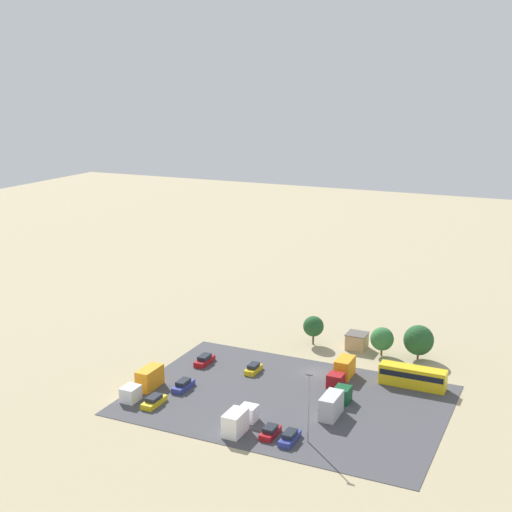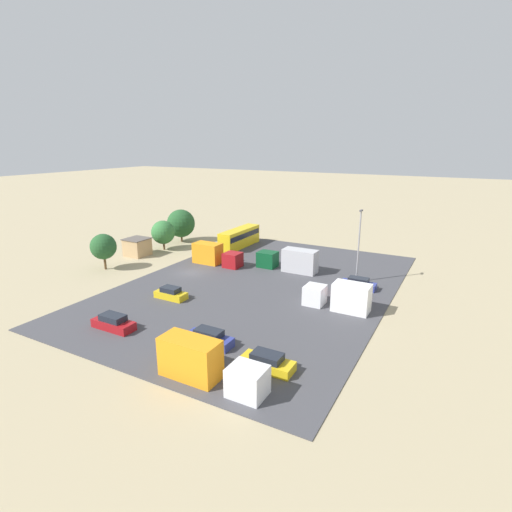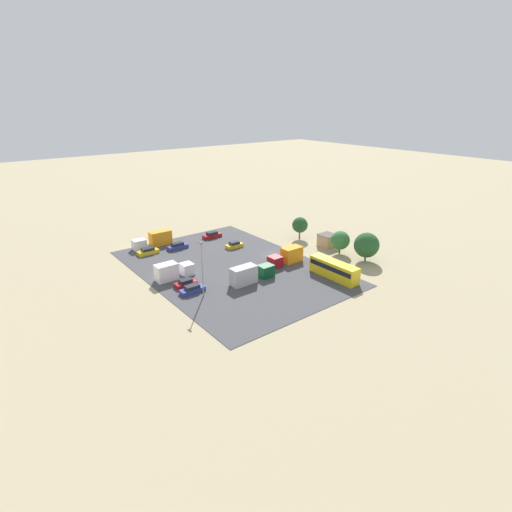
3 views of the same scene
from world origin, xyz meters
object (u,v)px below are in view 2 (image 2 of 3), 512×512
parked_car_4 (267,362)px  parked_car_1 (209,338)px  parked_truck_0 (206,364)px  bus (239,237)px  parked_truck_3 (215,255)px  parked_car_0 (349,291)px  parked_car_5 (358,284)px  parked_car_3 (171,294)px  shed_building (137,247)px  parked_car_2 (113,323)px  parked_truck_1 (341,297)px  parked_truck_2 (290,260)px

parked_car_4 → parked_car_1: bearing=80.3°
parked_truck_0 → bus: bearing=-152.8°
parked_truck_3 → parked_car_0: bearing=82.2°
parked_car_5 → parked_car_3: bearing=-53.1°
parked_truck_3 → parked_car_4: bearing=42.4°
bus → parked_truck_0: 43.14m
parked_truck_3 → parked_car_3: bearing=13.1°
bus → parked_car_5: size_ratio=2.35×
parked_car_3 → parked_car_1: bearing=55.9°
parked_car_1 → parked_truck_0: parked_truck_0 is taller
parked_truck_0 → parked_truck_3: 32.37m
shed_building → parked_truck_3: size_ratio=0.46×
parked_car_4 → parked_car_2: bearing=92.7°
parked_car_1 → parked_car_2: 10.82m
shed_building → parked_car_3: size_ratio=0.92×
parked_car_1 → parked_truck_1: parked_truck_1 is taller
parked_car_2 → parked_truck_0: (3.18, 13.96, 0.89)m
shed_building → bus: bearing=136.5°
shed_building → parked_car_1: size_ratio=0.79×
shed_building → bus: (-13.16, 12.47, 0.38)m
shed_building → bus: bus is taller
parked_car_2 → parked_truck_3: (-23.97, -3.67, 0.83)m
parked_car_4 → parked_truck_3: parked_truck_3 is taller
parked_car_1 → parked_car_4: (1.16, 6.81, -0.03)m
parked_car_3 → parked_car_4: bearing=64.3°
shed_building → parked_car_0: size_ratio=0.93×
parked_car_1 → parked_truck_0: size_ratio=0.51×
parked_car_0 → parked_truck_2: 12.15m
shed_building → parked_car_2: shed_building is taller
parked_car_3 → parked_truck_2: parked_truck_2 is taller
shed_building → parked_truck_2: size_ratio=0.40×
parked_car_0 → parked_truck_2: bearing=-118.4°
shed_building → parked_truck_2: parked_truck_2 is taller
shed_building → parked_car_5: shed_building is taller
shed_building → parked_car_1: shed_building is taller
parked_car_1 → parked_truck_1: 16.56m
parked_car_3 → parked_car_4: (8.54, 17.72, -0.00)m
bus → parked_car_5: 27.41m
shed_building → parked_car_3: shed_building is taller
parked_car_4 → parked_truck_3: 31.36m
parked_truck_0 → shed_building: bearing=-128.1°
bus → parked_car_2: bus is taller
bus → parked_car_5: bearing=-24.2°
shed_building → parked_car_4: shed_building is taller
parked_car_0 → parked_truck_0: parked_truck_0 is taller
shed_building → parked_truck_2: bearing=99.9°
parked_car_0 → parked_truck_3: (-3.10, -22.54, 0.88)m
parked_car_4 → parked_car_5: 23.20m
parked_truck_1 → parked_truck_2: 15.14m
parked_truck_1 → parked_truck_2: parked_truck_2 is taller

